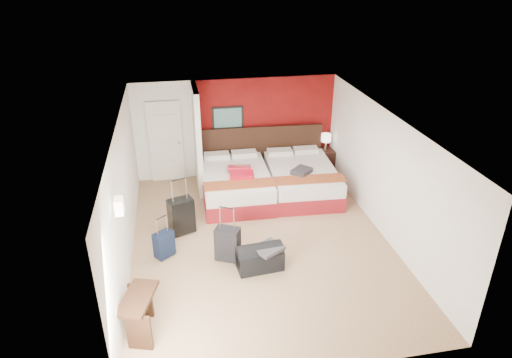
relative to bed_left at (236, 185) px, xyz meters
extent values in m
plane|color=tan|center=(0.21, -1.92, -0.33)|extent=(6.50, 6.50, 0.00)
cube|color=white|center=(0.21, 1.33, 0.92)|extent=(5.00, 0.04, 2.50)
cube|color=white|center=(-2.29, -1.92, 0.92)|extent=(0.04, 6.50, 2.50)
cube|color=black|center=(0.01, 1.27, 1.22)|extent=(0.78, 0.03, 0.58)
cube|color=white|center=(-2.17, -3.42, 1.57)|extent=(0.12, 0.20, 0.24)
cube|color=maroon|center=(0.96, 1.31, 0.92)|extent=(3.50, 0.04, 2.50)
cube|color=silver|center=(-0.79, 0.69, 0.92)|extent=(0.12, 1.20, 2.50)
cube|color=silver|center=(-1.54, 1.28, 0.69)|extent=(0.82, 0.06, 2.05)
cube|color=white|center=(0.00, 0.00, 0.00)|extent=(1.59, 2.24, 0.66)
cube|color=silver|center=(1.58, -0.04, 0.00)|extent=(1.65, 2.27, 0.66)
cube|color=red|center=(0.10, -0.10, 0.38)|extent=(0.62, 0.80, 0.09)
cube|color=#333236|center=(1.48, -0.34, 0.38)|extent=(0.57, 0.56, 0.11)
cube|color=black|center=(2.48, 0.95, -0.02)|extent=(0.50, 0.50, 0.62)
cylinder|color=white|center=(2.48, 0.95, 0.52)|extent=(0.31, 0.31, 0.45)
cube|color=black|center=(-1.31, -1.30, 0.04)|extent=(0.57, 0.45, 0.74)
cube|color=black|center=(-0.51, -2.40, -0.01)|extent=(0.51, 0.44, 0.65)
cube|color=black|center=(-1.67, -2.09, -0.08)|extent=(0.42, 0.39, 0.50)
cube|color=black|center=(0.03, -2.76, -0.12)|extent=(0.86, 0.52, 0.42)
cube|color=#3C3C41|center=(0.18, -2.81, 0.12)|extent=(0.62, 0.60, 0.06)
cube|color=black|center=(-2.03, -3.97, 0.01)|extent=(0.62, 0.89, 0.67)
camera|label=1|loc=(-1.28, -9.38, 4.81)|focal=31.90mm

